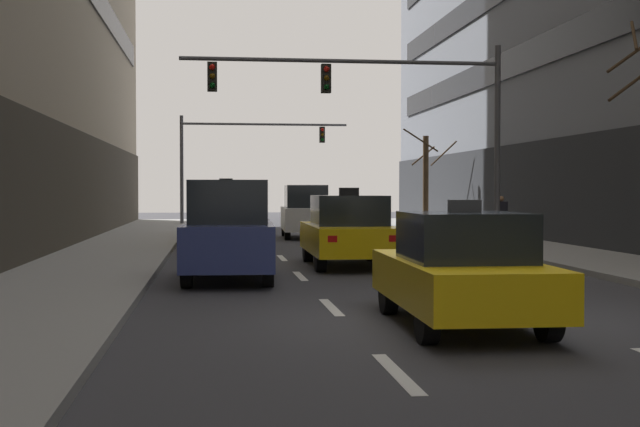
{
  "coord_description": "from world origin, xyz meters",
  "views": [
    {
      "loc": [
        -3.42,
        -11.63,
        1.88
      ],
      "look_at": [
        0.4,
        19.32,
        1.02
      ],
      "focal_mm": 48.36,
      "sensor_mm": 36.0,
      "label": 1
    }
  ],
  "objects_px": {
    "traffic_signal_1": "(236,148)",
    "pedestrian_0": "(501,214)",
    "taxi_driving_3": "(461,271)",
    "taxi_driving_4": "(226,216)",
    "car_driving_5": "(306,212)",
    "car_driving_0": "(229,231)",
    "traffic_signal_0": "(386,102)",
    "street_tree_3": "(426,180)",
    "taxi_driving_1": "(220,216)",
    "taxi_driving_2": "(348,231)"
  },
  "relations": [
    {
      "from": "traffic_signal_1",
      "to": "pedestrian_0",
      "type": "xyz_separation_m",
      "value": [
        8.98,
        -15.63,
        -3.06
      ]
    },
    {
      "from": "traffic_signal_1",
      "to": "pedestrian_0",
      "type": "relative_size",
      "value": 5.74
    },
    {
      "from": "taxi_driving_3",
      "to": "taxi_driving_4",
      "type": "relative_size",
      "value": 0.98
    },
    {
      "from": "car_driving_5",
      "to": "traffic_signal_1",
      "type": "relative_size",
      "value": 0.5
    },
    {
      "from": "car_driving_0",
      "to": "traffic_signal_1",
      "type": "relative_size",
      "value": 0.5
    },
    {
      "from": "taxi_driving_4",
      "to": "taxi_driving_3",
      "type": "bearing_deg",
      "value": -80.02
    },
    {
      "from": "pedestrian_0",
      "to": "taxi_driving_4",
      "type": "bearing_deg",
      "value": -172.65
    },
    {
      "from": "car_driving_5",
      "to": "traffic_signal_1",
      "type": "distance_m",
      "value": 12.4
    },
    {
      "from": "traffic_signal_0",
      "to": "car_driving_5",
      "type": "bearing_deg",
      "value": 100.34
    },
    {
      "from": "car_driving_5",
      "to": "traffic_signal_0",
      "type": "bearing_deg",
      "value": -79.66
    },
    {
      "from": "street_tree_3",
      "to": "car_driving_0",
      "type": "bearing_deg",
      "value": -114.89
    },
    {
      "from": "taxi_driving_1",
      "to": "traffic_signal_0",
      "type": "xyz_separation_m",
      "value": [
        4.84,
        -9.08,
        3.64
      ]
    },
    {
      "from": "taxi_driving_4",
      "to": "traffic_signal_1",
      "type": "height_order",
      "value": "traffic_signal_1"
    },
    {
      "from": "street_tree_3",
      "to": "traffic_signal_0",
      "type": "bearing_deg",
      "value": -109.2
    },
    {
      "from": "street_tree_3",
      "to": "taxi_driving_3",
      "type": "bearing_deg",
      "value": -103.03
    },
    {
      "from": "taxi_driving_4",
      "to": "car_driving_5",
      "type": "distance_m",
      "value": 6.01
    },
    {
      "from": "taxi_driving_2",
      "to": "traffic_signal_0",
      "type": "relative_size",
      "value": 0.49
    },
    {
      "from": "car_driving_0",
      "to": "taxi_driving_1",
      "type": "relative_size",
      "value": 0.95
    },
    {
      "from": "car_driving_0",
      "to": "taxi_driving_3",
      "type": "relative_size",
      "value": 1.03
    },
    {
      "from": "taxi_driving_3",
      "to": "street_tree_3",
      "type": "distance_m",
      "value": 26.87
    },
    {
      "from": "taxi_driving_2",
      "to": "traffic_signal_1",
      "type": "xyz_separation_m",
      "value": [
        -2.11,
        24.29,
        3.21
      ]
    },
    {
      "from": "car_driving_0",
      "to": "car_driving_5",
      "type": "bearing_deg",
      "value": 78.13
    },
    {
      "from": "car_driving_0",
      "to": "traffic_signal_0",
      "type": "bearing_deg",
      "value": 56.37
    },
    {
      "from": "taxi_driving_1",
      "to": "traffic_signal_0",
      "type": "height_order",
      "value": "traffic_signal_0"
    },
    {
      "from": "car_driving_5",
      "to": "pedestrian_0",
      "type": "bearing_deg",
      "value": -30.29
    },
    {
      "from": "taxi_driving_4",
      "to": "traffic_signal_0",
      "type": "bearing_deg",
      "value": -34.42
    },
    {
      "from": "taxi_driving_4",
      "to": "taxi_driving_1",
      "type": "bearing_deg",
      "value": 91.55
    },
    {
      "from": "taxi_driving_3",
      "to": "pedestrian_0",
      "type": "relative_size",
      "value": 2.79
    },
    {
      "from": "car_driving_0",
      "to": "car_driving_5",
      "type": "relative_size",
      "value": 1.01
    },
    {
      "from": "taxi_driving_1",
      "to": "pedestrian_0",
      "type": "xyz_separation_m",
      "value": [
        9.91,
        -4.61,
        0.17
      ]
    },
    {
      "from": "taxi_driving_1",
      "to": "traffic_signal_1",
      "type": "relative_size",
      "value": 0.52
    },
    {
      "from": "taxi_driving_1",
      "to": "traffic_signal_0",
      "type": "distance_m",
      "value": 10.91
    },
    {
      "from": "traffic_signal_0",
      "to": "taxi_driving_3",
      "type": "bearing_deg",
      "value": -97.12
    },
    {
      "from": "taxi_driving_4",
      "to": "car_driving_5",
      "type": "relative_size",
      "value": 1.0
    },
    {
      "from": "taxi_driving_2",
      "to": "taxi_driving_3",
      "type": "relative_size",
      "value": 1.1
    },
    {
      "from": "taxi_driving_3",
      "to": "car_driving_5",
      "type": "relative_size",
      "value": 0.98
    },
    {
      "from": "taxi_driving_3",
      "to": "traffic_signal_0",
      "type": "xyz_separation_m",
      "value": [
        1.71,
        13.68,
        3.7
      ]
    },
    {
      "from": "traffic_signal_0",
      "to": "pedestrian_0",
      "type": "height_order",
      "value": "traffic_signal_0"
    },
    {
      "from": "car_driving_5",
      "to": "traffic_signal_0",
      "type": "xyz_separation_m",
      "value": [
        1.52,
        -8.31,
        3.45
      ]
    },
    {
      "from": "taxi_driving_3",
      "to": "street_tree_3",
      "type": "relative_size",
      "value": 0.95
    },
    {
      "from": "traffic_signal_0",
      "to": "traffic_signal_1",
      "type": "height_order",
      "value": "traffic_signal_0"
    },
    {
      "from": "taxi_driving_2",
      "to": "traffic_signal_1",
      "type": "relative_size",
      "value": 0.53
    },
    {
      "from": "taxi_driving_1",
      "to": "car_driving_5",
      "type": "relative_size",
      "value": 1.06
    },
    {
      "from": "taxi_driving_3",
      "to": "taxi_driving_4",
      "type": "xyz_separation_m",
      "value": [
        -2.97,
        16.88,
        0.26
      ]
    },
    {
      "from": "pedestrian_0",
      "to": "taxi_driving_3",
      "type": "bearing_deg",
      "value": -110.5
    },
    {
      "from": "taxi_driving_1",
      "to": "taxi_driving_4",
      "type": "relative_size",
      "value": 1.06
    },
    {
      "from": "taxi_driving_3",
      "to": "car_driving_0",
      "type": "bearing_deg",
      "value": 115.19
    },
    {
      "from": "pedestrian_0",
      "to": "taxi_driving_2",
      "type": "bearing_deg",
      "value": -128.43
    },
    {
      "from": "taxi_driving_4",
      "to": "traffic_signal_0",
      "type": "height_order",
      "value": "traffic_signal_0"
    },
    {
      "from": "car_driving_0",
      "to": "pedestrian_0",
      "type": "xyz_separation_m",
      "value": [
        9.84,
        11.63,
        -0.02
      ]
    }
  ]
}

